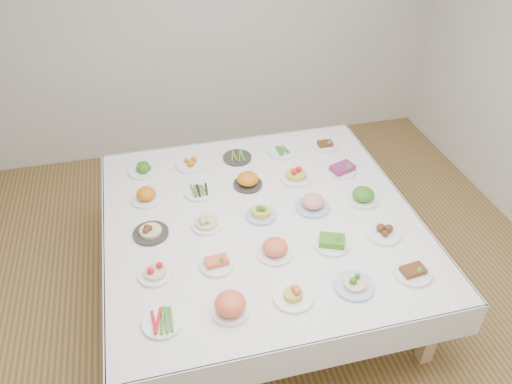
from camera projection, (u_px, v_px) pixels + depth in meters
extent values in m
plane|color=olive|center=(275.00, 297.00, 4.11)|extent=(5.00, 5.00, 0.00)
cube|color=beige|center=(213.00, 27.00, 5.18)|extent=(5.00, 0.02, 2.80)
cube|color=white|center=(261.00, 220.00, 3.78)|extent=(2.31, 2.31, 0.06)
cube|color=white|center=(230.00, 152.00, 4.73)|extent=(2.33, 0.02, 0.28)
cube|color=white|center=(309.00, 358.00, 2.95)|extent=(2.33, 0.01, 0.28)
cube|color=white|center=(398.00, 208.00, 4.07)|extent=(0.02, 2.33, 0.28)
cube|color=white|center=(107.00, 257.00, 3.62)|extent=(0.02, 2.33, 0.28)
cube|color=tan|center=(432.00, 329.00, 3.44)|extent=(0.09, 0.09, 0.69)
cube|color=tan|center=(131.00, 201.00, 4.57)|extent=(0.09, 0.09, 0.69)
cube|color=tan|center=(331.00, 171.00, 4.94)|extent=(0.09, 0.09, 0.69)
cylinder|color=white|center=(163.00, 323.00, 2.97)|extent=(0.24, 0.24, 0.02)
cylinder|color=white|center=(231.00, 311.00, 3.04)|extent=(0.23, 0.23, 0.02)
cylinder|color=white|center=(293.00, 298.00, 3.13)|extent=(0.25, 0.25, 0.02)
cylinder|color=#4C66B2|center=(354.00, 287.00, 3.20)|extent=(0.26, 0.26, 0.02)
cylinder|color=white|center=(412.00, 273.00, 3.29)|extent=(0.25, 0.25, 0.02)
cylinder|color=white|center=(156.00, 275.00, 3.28)|extent=(0.22, 0.22, 0.02)
cylinder|color=white|center=(217.00, 265.00, 3.35)|extent=(0.23, 0.23, 0.02)
cylinder|color=white|center=(275.00, 253.00, 3.44)|extent=(0.25, 0.25, 0.02)
cylinder|color=white|center=(331.00, 245.00, 3.51)|extent=(0.25, 0.25, 0.02)
cylinder|color=white|center=(383.00, 234.00, 3.60)|extent=(0.24, 0.24, 0.02)
cylinder|color=#2D2B28|center=(151.00, 234.00, 3.60)|extent=(0.25, 0.25, 0.02)
cylinder|color=white|center=(207.00, 225.00, 3.67)|extent=(0.22, 0.22, 0.02)
cylinder|color=#4C66B2|center=(261.00, 216.00, 3.76)|extent=(0.23, 0.23, 0.02)
cylinder|color=#4C66B2|center=(312.00, 207.00, 3.84)|extent=(0.26, 0.26, 0.02)
cylinder|color=white|center=(362.00, 200.00, 3.91)|extent=(0.24, 0.24, 0.02)
cylinder|color=white|center=(147.00, 200.00, 3.92)|extent=(0.23, 0.23, 0.02)
cylinder|color=white|center=(200.00, 192.00, 3.99)|extent=(0.24, 0.24, 0.02)
cylinder|color=#2D2B28|center=(248.00, 185.00, 4.07)|extent=(0.23, 0.23, 0.02)
cylinder|color=white|center=(296.00, 178.00, 4.14)|extent=(0.26, 0.26, 0.02)
cylinder|color=white|center=(342.00, 172.00, 4.22)|extent=(0.23, 0.23, 0.02)
cylinder|color=white|center=(144.00, 171.00, 4.23)|extent=(0.26, 0.26, 0.02)
cylinder|color=white|center=(191.00, 165.00, 4.30)|extent=(0.26, 0.26, 0.02)
cylinder|color=#2D2B28|center=(237.00, 158.00, 4.39)|extent=(0.25, 0.25, 0.02)
cylinder|color=white|center=(282.00, 152.00, 4.46)|extent=(0.26, 0.26, 0.02)
cylinder|color=white|center=(325.00, 147.00, 4.54)|extent=(0.22, 0.22, 0.02)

